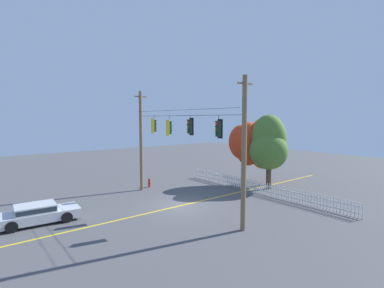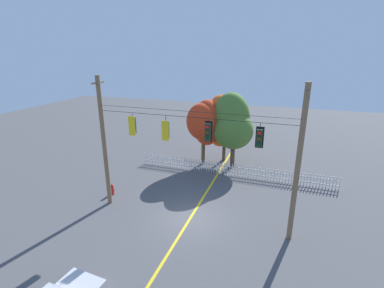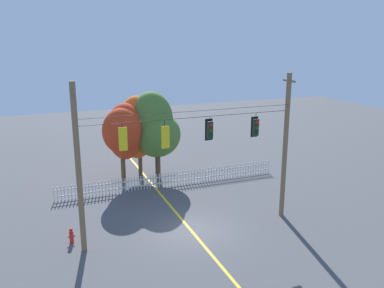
% 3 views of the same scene
% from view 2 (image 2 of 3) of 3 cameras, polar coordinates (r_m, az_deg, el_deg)
% --- Properties ---
extents(ground, '(80.00, 80.00, 0.00)m').
position_cam_2_polar(ground, '(18.09, -0.36, -14.86)').
color(ground, '#4C4C4F').
extents(lane_centerline_stripe, '(0.16, 36.00, 0.01)m').
position_cam_2_polar(lane_centerline_stripe, '(18.09, -0.36, -14.84)').
color(lane_centerline_stripe, gold).
rests_on(lane_centerline_stripe, ground).
extents(signal_support_span, '(11.97, 1.10, 8.56)m').
position_cam_2_polar(signal_support_span, '(16.12, -0.39, -1.78)').
color(signal_support_span, brown).
rests_on(signal_support_span, ground).
extents(traffic_signal_northbound_secondary, '(0.43, 0.38, 1.37)m').
position_cam_2_polar(traffic_signal_northbound_secondary, '(17.23, -11.94, 3.71)').
color(traffic_signal_northbound_secondary, black).
extents(traffic_signal_southbound_primary, '(0.43, 0.38, 1.47)m').
position_cam_2_polar(traffic_signal_southbound_primary, '(16.27, -5.31, 2.81)').
color(traffic_signal_southbound_primary, black).
extents(traffic_signal_northbound_primary, '(0.43, 0.38, 1.34)m').
position_cam_2_polar(traffic_signal_northbound_primary, '(15.41, 3.27, 2.50)').
color(traffic_signal_northbound_primary, black).
extents(traffic_signal_westbound_side, '(0.43, 0.38, 1.40)m').
position_cam_2_polar(traffic_signal_westbound_side, '(14.96, 13.54, 1.22)').
color(traffic_signal_westbound_side, black).
extents(white_picket_fence, '(16.22, 0.06, 1.03)m').
position_cam_2_polar(white_picket_fence, '(23.71, 8.21, -5.18)').
color(white_picket_fence, silver).
rests_on(white_picket_fence, ground).
extents(autumn_maple_near_fence, '(3.06, 2.89, 5.93)m').
position_cam_2_polar(autumn_maple_near_fence, '(24.83, 2.65, 4.40)').
color(autumn_maple_near_fence, brown).
rests_on(autumn_maple_near_fence, ground).
extents(autumn_maple_mid, '(3.22, 3.53, 6.30)m').
position_cam_2_polar(autumn_maple_mid, '(25.74, 6.31, 4.59)').
color(autumn_maple_mid, brown).
rests_on(autumn_maple_mid, ground).
extents(autumn_oak_far_east, '(3.73, 3.23, 6.60)m').
position_cam_2_polar(autumn_oak_far_east, '(24.61, 8.08, 4.07)').
color(autumn_oak_far_east, '#473828').
rests_on(autumn_oak_far_east, ground).
extents(fire_hydrant, '(0.38, 0.22, 0.82)m').
position_cam_2_polar(fire_hydrant, '(21.34, -15.89, -8.86)').
color(fire_hydrant, red).
rests_on(fire_hydrant, ground).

